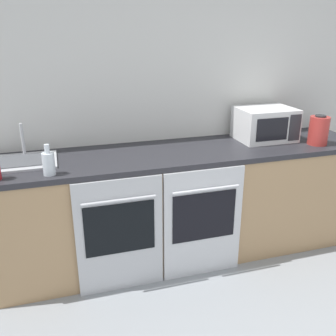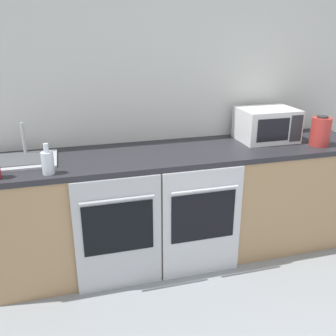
{
  "view_description": "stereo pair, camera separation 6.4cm",
  "coord_description": "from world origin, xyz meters",
  "px_view_note": "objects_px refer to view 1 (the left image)",
  "views": [
    {
      "loc": [
        -0.93,
        -0.52,
        1.78
      ],
      "look_at": [
        -0.14,
        2.09,
        0.76
      ],
      "focal_mm": 40.0,
      "sensor_mm": 36.0,
      "label": 1
    },
    {
      "loc": [
        -0.87,
        -0.54,
        1.78
      ],
      "look_at": [
        -0.14,
        2.09,
        0.76
      ],
      "focal_mm": 40.0,
      "sensor_mm": 36.0,
      "label": 2
    }
  ],
  "objects_px": {
    "kettle": "(319,130)",
    "sink": "(24,160)",
    "microwave": "(265,124)",
    "bottle_clear": "(49,163)",
    "oven_right": "(203,223)",
    "oven_left": "(120,235)"
  },
  "relations": [
    {
      "from": "microwave",
      "to": "sink",
      "type": "xyz_separation_m",
      "value": [
        -1.92,
        -0.03,
        -0.12
      ]
    },
    {
      "from": "oven_left",
      "to": "sink",
      "type": "distance_m",
      "value": 0.86
    },
    {
      "from": "microwave",
      "to": "bottle_clear",
      "type": "xyz_separation_m",
      "value": [
        -1.75,
        -0.33,
        -0.05
      ]
    },
    {
      "from": "microwave",
      "to": "bottle_clear",
      "type": "height_order",
      "value": "microwave"
    },
    {
      "from": "oven_right",
      "to": "bottle_clear",
      "type": "xyz_separation_m",
      "value": [
        -1.04,
        0.1,
        0.54
      ]
    },
    {
      "from": "microwave",
      "to": "bottle_clear",
      "type": "bearing_deg",
      "value": -169.22
    },
    {
      "from": "bottle_clear",
      "to": "kettle",
      "type": "distance_m",
      "value": 2.09
    },
    {
      "from": "oven_left",
      "to": "kettle",
      "type": "xyz_separation_m",
      "value": [
        1.67,
        0.18,
        0.58
      ]
    },
    {
      "from": "oven_right",
      "to": "microwave",
      "type": "distance_m",
      "value": 1.02
    },
    {
      "from": "oven_right",
      "to": "oven_left",
      "type": "bearing_deg",
      "value": 180.0
    },
    {
      "from": "kettle",
      "to": "sink",
      "type": "bearing_deg",
      "value": 174.46
    },
    {
      "from": "microwave",
      "to": "kettle",
      "type": "relative_size",
      "value": 1.93
    },
    {
      "from": "oven_left",
      "to": "bottle_clear",
      "type": "height_order",
      "value": "bottle_clear"
    },
    {
      "from": "oven_left",
      "to": "microwave",
      "type": "bearing_deg",
      "value": 18.08
    },
    {
      "from": "kettle",
      "to": "sink",
      "type": "xyz_separation_m",
      "value": [
        -2.26,
        0.22,
        -0.1
      ]
    },
    {
      "from": "microwave",
      "to": "bottle_clear",
      "type": "relative_size",
      "value": 2.27
    },
    {
      "from": "sink",
      "to": "microwave",
      "type": "bearing_deg",
      "value": 1.02
    },
    {
      "from": "oven_left",
      "to": "sink",
      "type": "bearing_deg",
      "value": 145.91
    },
    {
      "from": "microwave",
      "to": "kettle",
      "type": "height_order",
      "value": "microwave"
    },
    {
      "from": "bottle_clear",
      "to": "kettle",
      "type": "height_order",
      "value": "kettle"
    },
    {
      "from": "oven_right",
      "to": "microwave",
      "type": "bearing_deg",
      "value": 31.43
    },
    {
      "from": "microwave",
      "to": "sink",
      "type": "bearing_deg",
      "value": -178.98
    }
  ]
}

